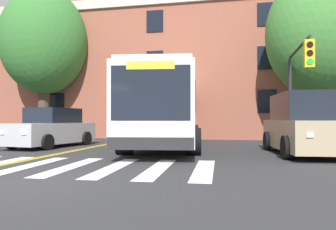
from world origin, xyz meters
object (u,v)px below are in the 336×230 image
(traffic_light_near_corner, at_px, (298,74))
(city_bus, at_px, (167,109))
(car_tan_far_lane, at_px, (305,126))
(car_grey_behind_bus, at_px, (201,124))
(street_tree_curbside_small, at_px, (44,42))
(car_silver_near_lane, at_px, (52,129))
(street_tree_curbside_large, at_px, (316,35))

(traffic_light_near_corner, bearing_deg, city_bus, 175.52)
(car_tan_far_lane, distance_m, car_grey_behind_bus, 12.92)
(car_grey_behind_bus, xyz_separation_m, street_tree_curbside_small, (-9.77, -5.11, 5.46))
(city_bus, height_order, car_grey_behind_bus, city_bus)
(car_tan_far_lane, xyz_separation_m, street_tree_curbside_small, (-14.78, 6.79, 5.30))
(car_tan_far_lane, height_order, street_tree_curbside_small, street_tree_curbside_small)
(car_silver_near_lane, distance_m, car_tan_far_lane, 10.80)
(car_silver_near_lane, xyz_separation_m, street_tree_curbside_large, (12.36, 4.42, 4.82))
(car_silver_near_lane, relative_size, traffic_light_near_corner, 1.03)
(city_bus, distance_m, car_grey_behind_bus, 9.46)
(car_grey_behind_bus, bearing_deg, street_tree_curbside_small, -152.37)
(traffic_light_near_corner, xyz_separation_m, street_tree_curbside_large, (1.52, 3.54, 2.48))
(car_grey_behind_bus, height_order, street_tree_curbside_small, street_tree_curbside_small)
(city_bus, height_order, traffic_light_near_corner, traffic_light_near_corner)
(car_silver_near_lane, bearing_deg, street_tree_curbside_large, 19.68)
(car_grey_behind_bus, bearing_deg, street_tree_curbside_large, -43.55)
(car_silver_near_lane, bearing_deg, car_grey_behind_bus, 61.98)
(city_bus, relative_size, traffic_light_near_corner, 2.62)
(traffic_light_near_corner, relative_size, street_tree_curbside_large, 0.53)
(city_bus, relative_size, car_grey_behind_bus, 2.73)
(car_grey_behind_bus, bearing_deg, car_silver_near_lane, -118.02)
(city_bus, bearing_deg, street_tree_curbside_large, 23.12)
(city_bus, height_order, street_tree_curbside_large, street_tree_curbside_large)
(city_bus, xyz_separation_m, car_silver_near_lane, (-5.12, -1.33, -0.94))
(city_bus, bearing_deg, car_tan_far_lane, -24.00)
(car_tan_far_lane, relative_size, street_tree_curbside_small, 0.52)
(street_tree_curbside_large, bearing_deg, traffic_light_near_corner, -113.20)
(city_bus, xyz_separation_m, car_tan_far_lane, (5.61, -2.50, -0.71))
(street_tree_curbside_large, xyz_separation_m, street_tree_curbside_small, (-16.41, 1.20, 0.72))
(city_bus, xyz_separation_m, street_tree_curbside_large, (7.23, 3.09, 3.87))
(car_tan_far_lane, bearing_deg, street_tree_curbside_small, 155.34)
(car_tan_far_lane, height_order, street_tree_curbside_large, street_tree_curbside_large)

